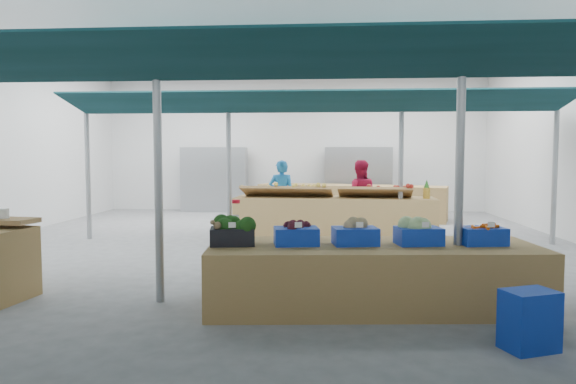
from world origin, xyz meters
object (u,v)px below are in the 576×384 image
object	(u,v)px
fruit_counter	(334,218)
crate_stack	(529,320)
veg_counter	(373,276)
vendor_left	(282,196)
vendor_right	(359,196)

from	to	relation	value
fruit_counter	crate_stack	distance (m)	6.31
veg_counter	crate_stack	xyz separation A→B (m)	(1.28, -1.24, -0.09)
crate_stack	vendor_left	xyz separation A→B (m)	(-2.84, 7.19, 0.56)
veg_counter	crate_stack	bearing A→B (deg)	-48.69
vendor_left	veg_counter	bearing A→B (deg)	107.33
veg_counter	vendor_right	size ratio (longest dim) A/B	2.27
crate_stack	vendor_left	bearing A→B (deg)	111.56
fruit_counter	vendor_right	size ratio (longest dim) A/B	2.50
veg_counter	vendor_right	world-z (taller)	vendor_right
crate_stack	vendor_right	distance (m)	7.29
fruit_counter	vendor_right	world-z (taller)	vendor_right
veg_counter	crate_stack	world-z (taller)	veg_counter
veg_counter	crate_stack	distance (m)	1.79
vendor_left	crate_stack	bearing A→B (deg)	114.23
vendor_right	veg_counter	bearing A→B (deg)	90.34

